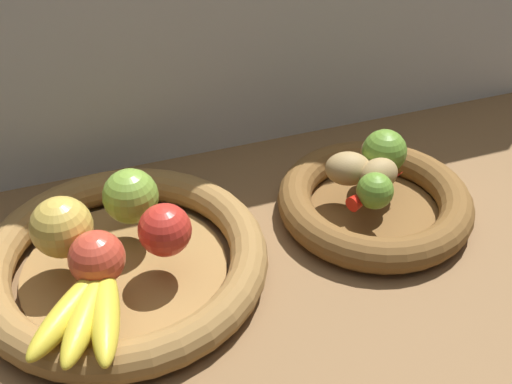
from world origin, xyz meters
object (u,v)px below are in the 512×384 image
at_px(fruit_bowl_right, 374,202).
at_px(potato_large, 378,174).
at_px(apple_green_back, 131,196).
at_px(apple_golden_left, 62,227).
at_px(apple_red_right, 165,230).
at_px(banana_bunch_front, 88,310).
at_px(chili_pepper, 379,187).
at_px(potato_back, 376,157).
at_px(lime_near, 376,192).
at_px(fruit_bowl_left, 123,261).
at_px(lime_far, 384,151).
at_px(potato_oblong, 348,169).
at_px(apple_red_front, 97,258).

height_order(fruit_bowl_right, potato_large, potato_large).
height_order(apple_green_back, apple_golden_left, apple_golden_left).
xyz_separation_m(apple_red_right, banana_bunch_front, (-0.11, -0.09, -0.02)).
bearing_deg(apple_golden_left, chili_pepper, -3.66).
height_order(potato_back, lime_near, lime_near).
relative_size(fruit_bowl_left, lime_far, 5.80).
height_order(potato_back, chili_pepper, potato_back).
distance_m(lime_near, lime_far, 0.09).
height_order(fruit_bowl_left, banana_bunch_front, banana_bunch_front).
height_order(potato_oblong, lime_near, lime_near).
relative_size(apple_green_back, lime_near, 1.45).
bearing_deg(lime_near, potato_large, 56.31).
xyz_separation_m(banana_bunch_front, lime_near, (0.41, 0.08, 0.01)).
bearing_deg(apple_green_back, fruit_bowl_left, -117.95).
bearing_deg(potato_large, potato_oblong, 142.13).
relative_size(fruit_bowl_right, lime_near, 5.56).
xyz_separation_m(apple_green_back, apple_red_front, (-0.06, -0.10, -0.00)).
height_order(apple_red_right, banana_bunch_front, apple_red_right).
xyz_separation_m(apple_golden_left, banana_bunch_front, (0.01, -0.13, -0.02)).
xyz_separation_m(fruit_bowl_left, banana_bunch_front, (-0.06, -0.11, 0.04)).
bearing_deg(potato_large, apple_golden_left, 178.16).
distance_m(apple_red_right, potato_back, 0.35).
height_order(lime_near, lime_far, lime_far).
bearing_deg(fruit_bowl_left, fruit_bowl_right, 0.00).
xyz_separation_m(apple_red_front, banana_bunch_front, (-0.02, -0.06, -0.02)).
height_order(apple_red_right, chili_pepper, apple_red_right).
bearing_deg(potato_back, fruit_bowl_left, -173.82).
xyz_separation_m(apple_red_right, apple_red_front, (-0.09, -0.02, -0.00)).
relative_size(apple_red_front, potato_large, 1.12).
distance_m(apple_red_right, apple_red_front, 0.09).
relative_size(lime_far, chili_pepper, 0.56).
bearing_deg(banana_bunch_front, potato_oblong, 19.73).
relative_size(banana_bunch_front, potato_large, 2.74).
xyz_separation_m(apple_green_back, lime_far, (0.38, -0.01, -0.00)).
relative_size(fruit_bowl_left, chili_pepper, 3.26).
bearing_deg(apple_green_back, potato_back, -1.25).
xyz_separation_m(apple_golden_left, potato_back, (0.46, 0.03, -0.02)).
bearing_deg(apple_red_front, potato_back, 12.50).
height_order(banana_bunch_front, potato_oblong, potato_oblong).
xyz_separation_m(apple_red_front, lime_far, (0.44, 0.09, -0.00)).
height_order(potato_oblong, potato_large, potato_oblong).
xyz_separation_m(fruit_bowl_left, lime_far, (0.41, 0.04, 0.06)).
bearing_deg(apple_golden_left, lime_near, -7.09).
bearing_deg(apple_golden_left, fruit_bowl_left, -12.02).
height_order(apple_red_right, potato_large, apple_red_right).
bearing_deg(potato_oblong, potato_large, -37.87).
relative_size(apple_red_right, chili_pepper, 0.58).
distance_m(apple_golden_left, chili_pepper, 0.44).
relative_size(fruit_bowl_left, lime_near, 7.42).
height_order(apple_golden_left, potato_oblong, apple_golden_left).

